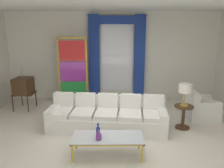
{
  "coord_description": "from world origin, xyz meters",
  "views": [
    {
      "loc": [
        -0.11,
        -5.07,
        2.58
      ],
      "look_at": [
        -0.06,
        0.9,
        1.05
      ],
      "focal_mm": 37.53,
      "sensor_mm": 36.0,
      "label": 1
    }
  ],
  "objects_px": {
    "couch_white_long": "(107,116)",
    "coffee_table": "(107,138)",
    "vintage_tv": "(23,86)",
    "round_side_table": "(183,115)",
    "stained_glass_divider": "(73,73)",
    "peacock_figurine": "(82,101)",
    "table_lamp_brass": "(185,89)",
    "bottle_blue_decanter": "(98,131)",
    "bottle_crystal_tall": "(99,136)",
    "armchair_white": "(199,108)"
  },
  "relations": [
    {
      "from": "armchair_white",
      "to": "table_lamp_brass",
      "type": "relative_size",
      "value": 1.46
    },
    {
      "from": "armchair_white",
      "to": "round_side_table",
      "type": "height_order",
      "value": "armchair_white"
    },
    {
      "from": "couch_white_long",
      "to": "bottle_blue_decanter",
      "type": "height_order",
      "value": "couch_white_long"
    },
    {
      "from": "vintage_tv",
      "to": "round_side_table",
      "type": "relative_size",
      "value": 2.26
    },
    {
      "from": "bottle_blue_decanter",
      "to": "vintage_tv",
      "type": "xyz_separation_m",
      "value": [
        -2.43,
        2.69,
        0.21
      ]
    },
    {
      "from": "couch_white_long",
      "to": "stained_glass_divider",
      "type": "height_order",
      "value": "stained_glass_divider"
    },
    {
      "from": "couch_white_long",
      "to": "coffee_table",
      "type": "distance_m",
      "value": 1.3
    },
    {
      "from": "couch_white_long",
      "to": "vintage_tv",
      "type": "bearing_deg",
      "value": 151.47
    },
    {
      "from": "bottle_crystal_tall",
      "to": "peacock_figurine",
      "type": "height_order",
      "value": "bottle_crystal_tall"
    },
    {
      "from": "bottle_blue_decanter",
      "to": "round_side_table",
      "type": "bearing_deg",
      "value": 30.86
    },
    {
      "from": "vintage_tv",
      "to": "peacock_figurine",
      "type": "height_order",
      "value": "vintage_tv"
    },
    {
      "from": "couch_white_long",
      "to": "vintage_tv",
      "type": "relative_size",
      "value": 2.22
    },
    {
      "from": "vintage_tv",
      "to": "round_side_table",
      "type": "distance_m",
      "value": 4.76
    },
    {
      "from": "armchair_white",
      "to": "table_lamp_brass",
      "type": "height_order",
      "value": "table_lamp_brass"
    },
    {
      "from": "table_lamp_brass",
      "to": "bottle_blue_decanter",
      "type": "bearing_deg",
      "value": -149.14
    },
    {
      "from": "vintage_tv",
      "to": "peacock_figurine",
      "type": "distance_m",
      "value": 1.85
    },
    {
      "from": "couch_white_long",
      "to": "coffee_table",
      "type": "height_order",
      "value": "couch_white_long"
    },
    {
      "from": "couch_white_long",
      "to": "table_lamp_brass",
      "type": "distance_m",
      "value": 2.06
    },
    {
      "from": "vintage_tv",
      "to": "armchair_white",
      "type": "height_order",
      "value": "vintage_tv"
    },
    {
      "from": "coffee_table",
      "to": "bottle_crystal_tall",
      "type": "height_order",
      "value": "bottle_crystal_tall"
    },
    {
      "from": "round_side_table",
      "to": "bottle_blue_decanter",
      "type": "bearing_deg",
      "value": -149.14
    },
    {
      "from": "bottle_crystal_tall",
      "to": "peacock_figurine",
      "type": "xyz_separation_m",
      "value": [
        -0.67,
        2.92,
        -0.26
      ]
    },
    {
      "from": "armchair_white",
      "to": "peacock_figurine",
      "type": "bearing_deg",
      "value": 165.8
    },
    {
      "from": "vintage_tv",
      "to": "round_side_table",
      "type": "bearing_deg",
      "value": -17.68
    },
    {
      "from": "armchair_white",
      "to": "table_lamp_brass",
      "type": "bearing_deg",
      "value": -135.08
    },
    {
      "from": "bottle_blue_decanter",
      "to": "peacock_figurine",
      "type": "relative_size",
      "value": 0.47
    },
    {
      "from": "armchair_white",
      "to": "peacock_figurine",
      "type": "height_order",
      "value": "armchair_white"
    },
    {
      "from": "stained_glass_divider",
      "to": "couch_white_long",
      "type": "bearing_deg",
      "value": -58.79
    },
    {
      "from": "couch_white_long",
      "to": "bottle_crystal_tall",
      "type": "relative_size",
      "value": 14.18
    },
    {
      "from": "couch_white_long",
      "to": "armchair_white",
      "type": "relative_size",
      "value": 3.6
    },
    {
      "from": "table_lamp_brass",
      "to": "bottle_crystal_tall",
      "type": "bearing_deg",
      "value": -145.95
    },
    {
      "from": "couch_white_long",
      "to": "vintage_tv",
      "type": "distance_m",
      "value": 2.98
    },
    {
      "from": "stained_glass_divider",
      "to": "peacock_figurine",
      "type": "distance_m",
      "value": 0.97
    },
    {
      "from": "bottle_blue_decanter",
      "to": "table_lamp_brass",
      "type": "xyz_separation_m",
      "value": [
        2.09,
        1.25,
        0.51
      ]
    },
    {
      "from": "stained_glass_divider",
      "to": "coffee_table",
      "type": "bearing_deg",
      "value": -70.09
    },
    {
      "from": "bottle_blue_decanter",
      "to": "round_side_table",
      "type": "distance_m",
      "value": 2.44
    },
    {
      "from": "couch_white_long",
      "to": "stained_glass_divider",
      "type": "bearing_deg",
      "value": 121.21
    },
    {
      "from": "round_side_table",
      "to": "stained_glass_divider",
      "type": "bearing_deg",
      "value": 148.21
    },
    {
      "from": "stained_glass_divider",
      "to": "peacock_figurine",
      "type": "xyz_separation_m",
      "value": [
        0.31,
        -0.37,
        -0.84
      ]
    },
    {
      "from": "table_lamp_brass",
      "to": "coffee_table",
      "type": "bearing_deg",
      "value": -146.28
    },
    {
      "from": "table_lamp_brass",
      "to": "vintage_tv",
      "type": "bearing_deg",
      "value": 162.32
    },
    {
      "from": "couch_white_long",
      "to": "round_side_table",
      "type": "relative_size",
      "value": 5.03
    },
    {
      "from": "armchair_white",
      "to": "stained_glass_divider",
      "type": "bearing_deg",
      "value": 161.69
    },
    {
      "from": "bottle_blue_decanter",
      "to": "coffee_table",
      "type": "bearing_deg",
      "value": -6.83
    },
    {
      "from": "coffee_table",
      "to": "table_lamp_brass",
      "type": "relative_size",
      "value": 2.48
    },
    {
      "from": "couch_white_long",
      "to": "armchair_white",
      "type": "xyz_separation_m",
      "value": [
        2.59,
        0.63,
        -0.02
      ]
    },
    {
      "from": "armchair_white",
      "to": "round_side_table",
      "type": "distance_m",
      "value": 0.94
    },
    {
      "from": "bottle_blue_decanter",
      "to": "peacock_figurine",
      "type": "distance_m",
      "value": 2.86
    },
    {
      "from": "bottle_crystal_tall",
      "to": "stained_glass_divider",
      "type": "distance_m",
      "value": 3.48
    },
    {
      "from": "bottle_blue_decanter",
      "to": "round_side_table",
      "type": "relative_size",
      "value": 0.47
    }
  ]
}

